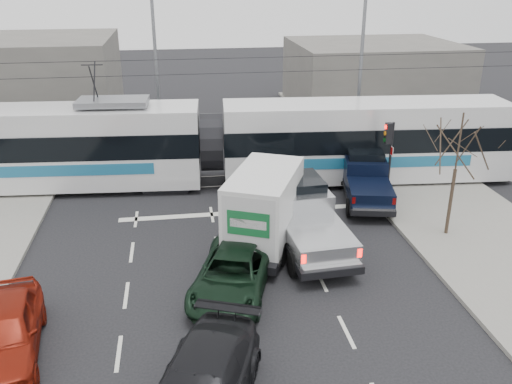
{
  "coord_description": "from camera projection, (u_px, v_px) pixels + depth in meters",
  "views": [
    {
      "loc": [
        -2.97,
        -15.88,
        10.12
      ],
      "look_at": [
        -0.01,
        4.0,
        1.8
      ],
      "focal_mm": 38.0,
      "sensor_mm": 36.0,
      "label": 1
    }
  ],
  "objects": [
    {
      "name": "navy_pickup",
      "position": [
        366.0,
        178.0,
        25.25
      ],
      "size": [
        2.94,
        5.49,
        2.2
      ],
      "rotation": [
        0.0,
        0.0,
        -0.21
      ],
      "color": "black",
      "rests_on": "ground"
    },
    {
      "name": "catenary",
      "position": [
        238.0,
        106.0,
        26.45
      ],
      "size": [
        60.0,
        0.2,
        7.0
      ],
      "color": "black",
      "rests_on": "ground"
    },
    {
      "name": "tram",
      "position": [
        211.0,
        143.0,
        26.66
      ],
      "size": [
        29.65,
        5.11,
        6.02
      ],
      "rotation": [
        0.0,
        0.0,
        -0.07
      ],
      "color": "silver",
      "rests_on": "ground"
    },
    {
      "name": "red_car",
      "position": [
        4.0,
        332.0,
        14.99
      ],
      "size": [
        2.53,
        4.96,
        1.62
      ],
      "primitive_type": "imported",
      "rotation": [
        0.0,
        0.0,
        0.14
      ],
      "color": "maroon",
      "rests_on": "ground"
    },
    {
      "name": "building_right",
      "position": [
        373.0,
        76.0,
        41.4
      ],
      "size": [
        12.0,
        10.0,
        5.0
      ],
      "primitive_type": "cube",
      "color": "slate",
      "rests_on": "ground"
    },
    {
      "name": "building_left",
      "position": [
        7.0,
        84.0,
        35.84
      ],
      "size": [
        14.0,
        10.0,
        6.0
      ],
      "primitive_type": "cube",
      "color": "slate",
      "rests_on": "ground"
    },
    {
      "name": "silver_pickup",
      "position": [
        302.0,
        214.0,
        21.28
      ],
      "size": [
        2.7,
        6.72,
        2.39
      ],
      "rotation": [
        0.0,
        0.0,
        0.06
      ],
      "color": "black",
      "rests_on": "ground"
    },
    {
      "name": "green_car",
      "position": [
        233.0,
        274.0,
        18.04
      ],
      "size": [
        3.74,
        5.47,
        1.39
      ],
      "primitive_type": "imported",
      "rotation": [
        0.0,
        0.0,
        -0.31
      ],
      "color": "black",
      "rests_on": "ground"
    },
    {
      "name": "street_lamp_far",
      "position": [
        153.0,
        63.0,
        30.89
      ],
      "size": [
        2.38,
        0.25,
        9.0
      ],
      "color": "slate",
      "rests_on": "ground"
    },
    {
      "name": "traffic_signal",
      "position": [
        389.0,
        144.0,
        24.56
      ],
      "size": [
        0.44,
        0.44,
        3.6
      ],
      "color": "black",
      "rests_on": "ground"
    },
    {
      "name": "ground",
      "position": [
        273.0,
        283.0,
        18.79
      ],
      "size": [
        120.0,
        120.0,
        0.0
      ],
      "primitive_type": "plane",
      "color": "black",
      "rests_on": "ground"
    },
    {
      "name": "box_truck",
      "position": [
        268.0,
        206.0,
        21.08
      ],
      "size": [
        4.53,
        6.63,
        3.15
      ],
      "rotation": [
        0.0,
        0.0,
        -0.42
      ],
      "color": "black",
      "rests_on": "ground"
    },
    {
      "name": "bare_tree",
      "position": [
        459.0,
        147.0,
        20.66
      ],
      "size": [
        2.4,
        2.4,
        5.0
      ],
      "color": "#47382B",
      "rests_on": "ground"
    },
    {
      "name": "street_lamp_near",
      "position": [
        358.0,
        64.0,
        30.63
      ],
      "size": [
        2.38,
        0.25,
        9.0
      ],
      "color": "slate",
      "rests_on": "ground"
    },
    {
      "name": "rails",
      "position": [
        239.0,
        180.0,
        27.93
      ],
      "size": [
        60.0,
        1.6,
        0.03
      ],
      "primitive_type": "cube",
      "color": "#33302D",
      "rests_on": "ground"
    }
  ]
}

